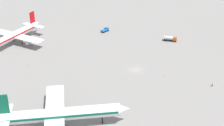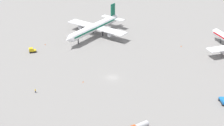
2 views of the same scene
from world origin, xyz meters
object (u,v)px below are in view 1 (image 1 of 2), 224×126
airplane_at_gate (59,114)px  ground_crew_worker (212,84)px  safety_cone_far_side (28,65)px  pushback_tractor (105,30)px  fuel_truck (170,38)px  airplane_taxiing (14,36)px  safety_cone_mid_apron (164,76)px

airplane_at_gate → ground_crew_worker: (22.32, -55.72, -4.07)m
ground_crew_worker → safety_cone_far_side: (19.49, 73.33, -0.55)m
safety_cone_far_side → pushback_tractor: bearing=-42.3°
fuel_truck → ground_crew_worker: fuel_truck is taller
airplane_at_gate → fuel_truck: airplane_at_gate is taller
airplane_taxiing → ground_crew_worker: 94.05m
fuel_truck → safety_cone_far_side: fuel_truck is taller
airplane_at_gate → airplane_taxiing: (64.64, 28.20, -0.58)m
fuel_truck → ground_crew_worker: size_ratio=3.94×
pushback_tractor → ground_crew_worker: 68.97m
airplane_taxiing → safety_cone_mid_apron: 75.17m
safety_cone_mid_apron → safety_cone_far_side: bearing=78.4°
airplane_at_gate → pushback_tractor: 80.46m
pushback_tractor → safety_cone_mid_apron: bearing=-111.0°
safety_cone_far_side → safety_cone_mid_apron: bearing=-101.6°
safety_cone_mid_apron → safety_cone_far_side: (11.52, 56.15, 0.00)m
airplane_at_gate → safety_cone_mid_apron: 49.24m
airplane_at_gate → safety_cone_mid_apron: size_ratio=74.08×
fuel_truck → airplane_at_gate: bearing=-110.3°
airplane_taxiing → safety_cone_far_side: size_ratio=58.77×
airplane_taxiing → ground_crew_worker: (-42.32, -83.92, -3.49)m
safety_cone_mid_apron → safety_cone_far_side: same height
pushback_tractor → ground_crew_worker: (-56.42, -39.67, -0.12)m
airplane_taxiing → ground_crew_worker: size_ratio=21.11×
airplane_at_gate → ground_crew_worker: size_ratio=26.61×
pushback_tractor → fuel_truck: fuel_truck is taller
ground_crew_worker → safety_cone_mid_apron: size_ratio=2.78×
ground_crew_worker → safety_cone_far_side: size_ratio=2.78×
pushback_tractor → fuel_truck: bearing=-69.0°
pushback_tractor → airplane_taxiing: bearing=151.8°
airplane_at_gate → pushback_tractor: bearing=72.9°
pushback_tractor → safety_cone_mid_apron: size_ratio=7.47×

